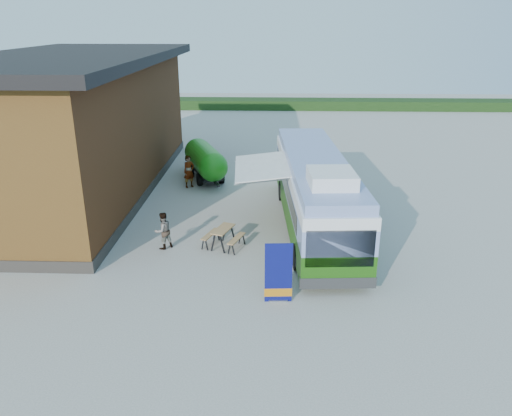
{
  "coord_description": "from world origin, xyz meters",
  "views": [
    {
      "loc": [
        0.37,
        -16.82,
        9.18
      ],
      "look_at": [
        -0.34,
        3.64,
        1.4
      ],
      "focal_mm": 35.0,
      "sensor_mm": 36.0,
      "label": 1
    }
  ],
  "objects_px": {
    "picnic_table": "(223,233)",
    "slurry_tanker": "(205,160)",
    "bus": "(315,190)",
    "banner": "(278,278)",
    "person_b": "(163,231)",
    "person_a": "(189,171)"
  },
  "relations": [
    {
      "from": "person_a",
      "to": "person_b",
      "type": "xyz_separation_m",
      "value": [
        0.23,
        -8.27,
        -0.13
      ]
    },
    {
      "from": "person_b",
      "to": "banner",
      "type": "bearing_deg",
      "value": 97.06
    },
    {
      "from": "slurry_tanker",
      "to": "bus",
      "type": "bearing_deg",
      "value": -72.16
    },
    {
      "from": "bus",
      "to": "slurry_tanker",
      "type": "height_order",
      "value": "bus"
    },
    {
      "from": "picnic_table",
      "to": "slurry_tanker",
      "type": "bearing_deg",
      "value": 121.35
    },
    {
      "from": "person_b",
      "to": "picnic_table",
      "type": "bearing_deg",
      "value": 142.02
    },
    {
      "from": "picnic_table",
      "to": "person_b",
      "type": "relative_size",
      "value": 1.16
    },
    {
      "from": "banner",
      "to": "person_b",
      "type": "bearing_deg",
      "value": 135.93
    },
    {
      "from": "picnic_table",
      "to": "bus",
      "type": "bearing_deg",
      "value": 49.5
    },
    {
      "from": "banner",
      "to": "person_a",
      "type": "bearing_deg",
      "value": 108.65
    },
    {
      "from": "slurry_tanker",
      "to": "person_b",
      "type": "bearing_deg",
      "value": -114.52
    },
    {
      "from": "picnic_table",
      "to": "person_b",
      "type": "xyz_separation_m",
      "value": [
        -2.53,
        -0.2,
        0.17
      ]
    },
    {
      "from": "bus",
      "to": "slurry_tanker",
      "type": "relative_size",
      "value": 2.38
    },
    {
      "from": "picnic_table",
      "to": "person_a",
      "type": "bearing_deg",
      "value": 128.42
    },
    {
      "from": "person_b",
      "to": "slurry_tanker",
      "type": "xyz_separation_m",
      "value": [
        0.51,
        9.86,
        0.41
      ]
    },
    {
      "from": "banner",
      "to": "bus",
      "type": "bearing_deg",
      "value": 72.02
    },
    {
      "from": "banner",
      "to": "slurry_tanker",
      "type": "distance_m",
      "value": 14.66
    },
    {
      "from": "banner",
      "to": "person_b",
      "type": "distance_m",
      "value": 6.37
    },
    {
      "from": "banner",
      "to": "slurry_tanker",
      "type": "xyz_separation_m",
      "value": [
        -4.33,
        14.0,
        0.31
      ]
    },
    {
      "from": "bus",
      "to": "slurry_tanker",
      "type": "distance_m",
      "value": 9.54
    },
    {
      "from": "person_a",
      "to": "picnic_table",
      "type": "bearing_deg",
      "value": -109.72
    },
    {
      "from": "banner",
      "to": "person_a",
      "type": "relative_size",
      "value": 1.17
    }
  ]
}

